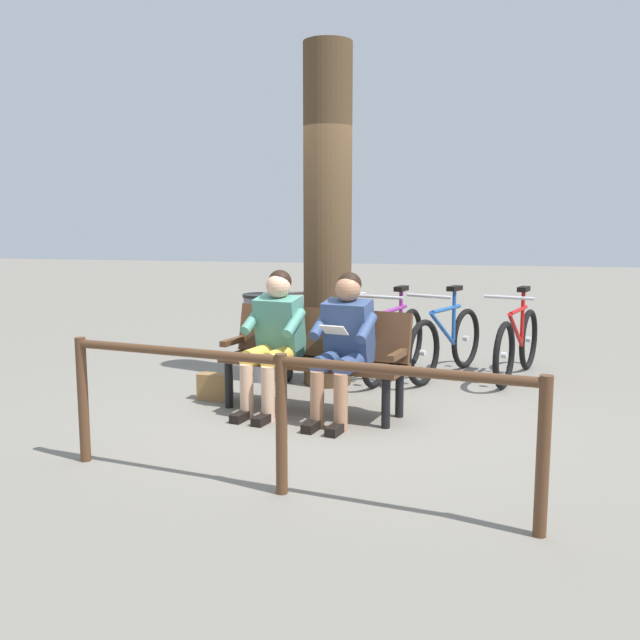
# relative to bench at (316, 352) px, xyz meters

# --- Properties ---
(ground_plane) EXTENTS (40.00, 40.00, 0.00)m
(ground_plane) POSITION_rel_bench_xyz_m (-0.18, -0.05, -0.51)
(ground_plane) COLOR slate
(bench) EXTENTS (1.66, 0.79, 0.87)m
(bench) POSITION_rel_bench_xyz_m (0.00, 0.00, 0.00)
(bench) COLOR #51331E
(bench) RESTS_ON ground
(person_reading) EXTENTS (0.54, 0.82, 1.20)m
(person_reading) POSITION_rel_bench_xyz_m (-0.28, 0.23, 0.16)
(person_reading) COLOR #334772
(person_reading) RESTS_ON ground
(person_companion) EXTENTS (0.54, 0.82, 1.20)m
(person_companion) POSITION_rel_bench_xyz_m (0.34, 0.10, 0.16)
(person_companion) COLOR #4C8C7A
(person_companion) RESTS_ON ground
(handbag) EXTENTS (0.31, 0.16, 0.24)m
(handbag) POSITION_rel_bench_xyz_m (0.97, -0.12, -0.39)
(handbag) COLOR olive
(handbag) RESTS_ON ground
(tree_trunk) EXTENTS (0.47, 0.47, 3.27)m
(tree_trunk) POSITION_rel_bench_xyz_m (0.11, -0.97, 1.13)
(tree_trunk) COLOR #4C3823
(tree_trunk) RESTS_ON ground
(litter_bin) EXTENTS (0.41, 0.41, 0.88)m
(litter_bin) POSITION_rel_bench_xyz_m (0.79, -1.01, -0.07)
(litter_bin) COLOR slate
(litter_bin) RESTS_ON ground
(bicycle_green) EXTENTS (0.62, 1.63, 0.94)m
(bicycle_green) POSITION_rel_bench_xyz_m (-1.74, -1.63, -0.15)
(bicycle_green) COLOR black
(bicycle_green) RESTS_ON ground
(bicycle_black) EXTENTS (0.73, 1.57, 0.94)m
(bicycle_black) POSITION_rel_bench_xyz_m (-1.02, -1.56, -0.15)
(bicycle_black) COLOR black
(bicycle_black) RESTS_ON ground
(bicycle_purple) EXTENTS (0.57, 1.64, 0.94)m
(bicycle_purple) POSITION_rel_bench_xyz_m (-0.50, -1.40, -0.15)
(bicycle_purple) COLOR black
(bicycle_purple) RESTS_ON ground
(bicycle_orange) EXTENTS (0.63, 1.62, 0.94)m
(bicycle_orange) POSITION_rel_bench_xyz_m (0.13, -1.58, -0.15)
(bicycle_orange) COLOR black
(bicycle_orange) RESTS_ON ground
(bicycle_red) EXTENTS (0.70, 1.59, 0.94)m
(bicycle_red) POSITION_rel_bench_xyz_m (0.72, -1.51, -0.15)
(bicycle_red) COLOR black
(bicycle_red) RESTS_ON ground
(railing_fence) EXTENTS (2.98, 0.56, 0.85)m
(railing_fence) POSITION_rel_bench_xyz_m (-0.22, 1.84, 0.08)
(railing_fence) COLOR #51331E
(railing_fence) RESTS_ON ground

